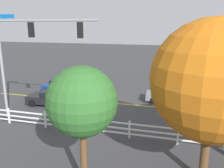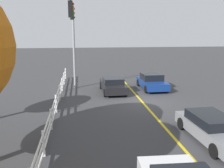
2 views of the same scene
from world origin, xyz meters
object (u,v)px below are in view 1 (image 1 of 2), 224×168
object	(u,v)px
car_0	(171,95)
car_1	(63,86)
tree_2	(213,81)
tree_0	(82,102)
car_3	(52,98)

from	to	relation	value
car_0	car_1	xyz separation A→B (m)	(10.76, -0.21, 0.05)
tree_2	car_1	bearing A→B (deg)	-41.90
tree_0	car_0	bearing A→B (deg)	-104.57
car_3	tree_0	distance (m)	11.88
car_3	tree_2	bearing A→B (deg)	145.71
car_0	tree_0	world-z (taller)	tree_0
car_0	tree_2	bearing A→B (deg)	-83.95
tree_0	car_1	bearing A→B (deg)	-60.06
car_3	tree_0	world-z (taller)	tree_0
tree_0	tree_2	distance (m)	5.32
car_3	car_0	bearing A→B (deg)	-162.47
car_1	car_0	bearing A→B (deg)	-1.59
car_1	car_3	xyz separation A→B (m)	(-0.79, 3.66, -0.03)
car_0	tree_2	xyz separation A→B (m)	(-1.63, 10.91, 4.02)
car_0	tree_2	distance (m)	11.74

